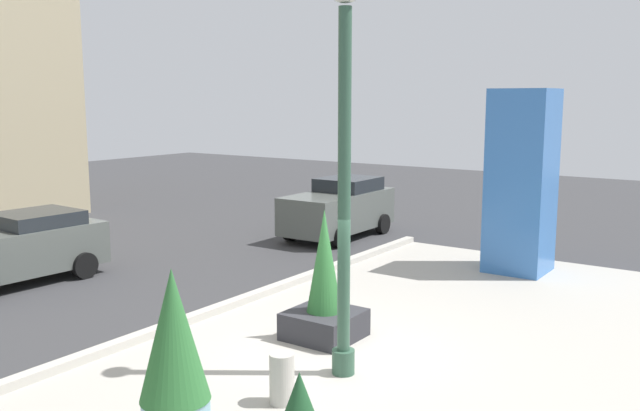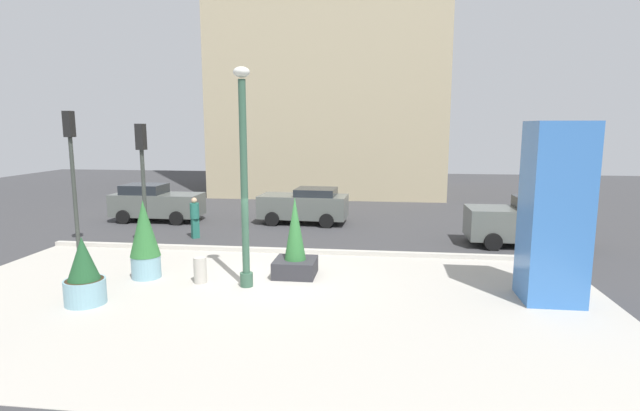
# 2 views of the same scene
# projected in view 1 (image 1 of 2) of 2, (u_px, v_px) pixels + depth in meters

# --- Properties ---
(ground_plane) EXTENTS (60.00, 60.00, 0.00)m
(ground_plane) POSITION_uv_depth(u_px,v_px,m) (168.00, 312.00, 13.91)
(ground_plane) COLOR #38383A
(plaza_pavement) EXTENTS (18.00, 10.00, 0.02)m
(plaza_pavement) POSITION_uv_depth(u_px,v_px,m) (437.00, 380.00, 10.53)
(plaza_pavement) COLOR #ADA89E
(plaza_pavement) RESTS_ON ground_plane
(curb_strip) EXTENTS (18.00, 0.24, 0.16)m
(curb_strip) POSITION_uv_depth(u_px,v_px,m) (199.00, 316.00, 13.41)
(curb_strip) COLOR #B7B2A8
(curb_strip) RESTS_ON ground_plane
(lamp_post) EXTENTS (0.44, 0.44, 5.97)m
(lamp_post) POSITION_uv_depth(u_px,v_px,m) (344.00, 192.00, 10.32)
(lamp_post) COLOR #335642
(lamp_post) RESTS_ON ground_plane
(art_pillar_blue) EXTENTS (1.43, 1.43, 4.56)m
(art_pillar_blue) POSITION_uv_depth(u_px,v_px,m) (521.00, 182.00, 16.87)
(art_pillar_blue) COLOR #3870BC
(art_pillar_blue) RESTS_ON ground_plane
(potted_plant_curbside) EXTENTS (0.87, 0.87, 2.32)m
(potted_plant_curbside) POSITION_uv_depth(u_px,v_px,m) (174.00, 360.00, 8.27)
(potted_plant_curbside) COLOR #7AA8B7
(potted_plant_curbside) RESTS_ON ground_plane
(potted_plant_mid_plaza) EXTENTS (1.23, 1.23, 2.38)m
(potted_plant_mid_plaza) POSITION_uv_depth(u_px,v_px,m) (324.00, 294.00, 12.26)
(potted_plant_mid_plaza) COLOR #2D2D33
(potted_plant_mid_plaza) RESTS_ON ground_plane
(concrete_bollard) EXTENTS (0.36, 0.36, 0.75)m
(concrete_bollard) POSITION_uv_depth(u_px,v_px,m) (282.00, 379.00, 9.66)
(concrete_bollard) COLOR #B2ADA3
(concrete_bollard) RESTS_ON ground_plane
(car_passing_lane) EXTENTS (4.15, 2.06, 1.83)m
(car_passing_lane) POSITION_uv_depth(u_px,v_px,m) (339.00, 208.00, 21.36)
(car_passing_lane) COLOR #565B56
(car_passing_lane) RESTS_ON ground_plane
(car_curb_east) EXTENTS (4.07, 2.17, 1.63)m
(car_curb_east) POSITION_uv_depth(u_px,v_px,m) (17.00, 248.00, 16.01)
(car_curb_east) COLOR #565B56
(car_curb_east) RESTS_ON ground_plane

